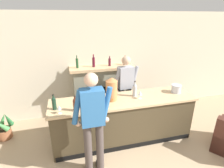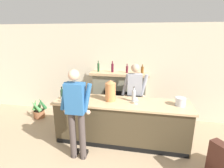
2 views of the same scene
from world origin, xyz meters
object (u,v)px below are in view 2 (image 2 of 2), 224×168
at_px(potted_plant_corner, 39,109).
at_px(wine_bottle_chardonnay_pale, 62,94).
at_px(person_customer, 76,111).
at_px(wine_bottle_burgundy_dark, 75,97).
at_px(wine_glass_near_bucket, 62,97).
at_px(person_bartender, 134,94).
at_px(copper_dispenser, 110,90).
at_px(wine_glass_mid_counter, 136,99).
at_px(wine_bottle_merlot_tall, 134,95).
at_px(fireplace_stone, 119,95).
at_px(ice_bucket_steel, 180,102).

distance_m(potted_plant_corner, wine_bottle_chardonnay_pale, 1.69).
relative_size(potted_plant_corner, person_customer, 0.38).
xyz_separation_m(wine_bottle_burgundy_dark, wine_glass_near_bucket, (-0.28, -0.03, -0.02)).
distance_m(person_bartender, copper_dispenser, 0.82).
height_order(wine_bottle_chardonnay_pale, wine_glass_mid_counter, wine_bottle_chardonnay_pale).
xyz_separation_m(person_bartender, wine_bottle_merlot_tall, (0.02, -0.54, 0.17)).
xyz_separation_m(fireplace_stone, wine_glass_near_bucket, (-1.07, -1.45, 0.39)).
xyz_separation_m(fireplace_stone, person_bartender, (0.47, -0.56, 0.26)).
distance_m(fireplace_stone, person_bartender, 0.77).
height_order(ice_bucket_steel, wine_bottle_burgundy_dark, wine_bottle_burgundy_dark).
xyz_separation_m(copper_dispenser, wine_bottle_chardonnay_pale, (-1.12, -0.12, -0.11)).
relative_size(ice_bucket_steel, wine_glass_near_bucket, 1.37).
relative_size(fireplace_stone, wine_bottle_burgundy_dark, 5.81).
xyz_separation_m(person_bartender, ice_bucket_steel, (1.01, -0.59, 0.11)).
bearing_deg(copper_dispenser, wine_bottle_burgundy_dark, -160.05).
bearing_deg(wine_bottle_burgundy_dark, wine_glass_mid_counter, 7.55).
xyz_separation_m(potted_plant_corner, wine_bottle_merlot_tall, (2.87, -0.62, 0.88)).
height_order(potted_plant_corner, person_bartender, person_bartender).
xyz_separation_m(person_customer, wine_glass_near_bucket, (-0.52, 0.48, 0.07)).
bearing_deg(person_bartender, copper_dispenser, -130.54).
height_order(person_bartender, ice_bucket_steel, person_bartender).
bearing_deg(ice_bucket_steel, person_bartender, 149.76).
distance_m(wine_bottle_chardonnay_pale, wine_glass_mid_counter, 1.71).
xyz_separation_m(fireplace_stone, wine_bottle_chardonnay_pale, (-1.16, -1.27, 0.41)).
relative_size(person_customer, wine_bottle_chardonnay_pale, 6.18).
height_order(fireplace_stone, person_bartender, person_bartender).
relative_size(fireplace_stone, potted_plant_corner, 2.46).
xyz_separation_m(potted_plant_corner, person_bartender, (2.85, -0.08, 0.71)).
xyz_separation_m(person_customer, wine_bottle_burgundy_dark, (-0.24, 0.51, 0.09)).
bearing_deg(wine_bottle_merlot_tall, wine_bottle_burgundy_dark, -165.88).
bearing_deg(person_customer, copper_dispenser, 56.83).
relative_size(wine_bottle_burgundy_dark, wine_glass_mid_counter, 1.73).
distance_m(potted_plant_corner, wine_glass_mid_counter, 3.15).
distance_m(person_customer, wine_glass_near_bucket, 0.71).
height_order(potted_plant_corner, wine_bottle_burgundy_dark, wine_bottle_burgundy_dark).
distance_m(person_customer, person_bartender, 1.71).
distance_m(wine_bottle_burgundy_dark, wine_bottle_chardonnay_pale, 0.40).
bearing_deg(person_bartender, wine_glass_mid_counter, -82.72).
relative_size(ice_bucket_steel, wine_bottle_burgundy_dark, 0.75).
bearing_deg(wine_bottle_merlot_tall, person_bartender, 92.03).
distance_m(ice_bucket_steel, wine_bottle_chardonnay_pale, 2.64).
xyz_separation_m(person_bartender, wine_bottle_chardonnay_pale, (-1.63, -0.71, 0.15)).
bearing_deg(ice_bucket_steel, person_customer, -158.85).
height_order(fireplace_stone, wine_bottle_merlot_tall, fireplace_stone).
bearing_deg(wine_glass_near_bucket, potted_plant_corner, 143.52).
height_order(wine_bottle_merlot_tall, wine_bottle_chardonnay_pale, wine_bottle_merlot_tall).
relative_size(fireplace_stone, copper_dispenser, 3.58).
bearing_deg(ice_bucket_steel, wine_glass_near_bucket, -173.21).
height_order(wine_bottle_burgundy_dark, wine_bottle_chardonnay_pale, wine_bottle_chardonnay_pale).
relative_size(wine_bottle_burgundy_dark, wine_bottle_chardonnay_pale, 0.99).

